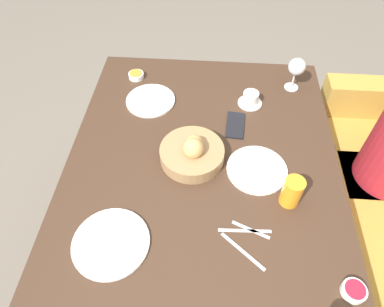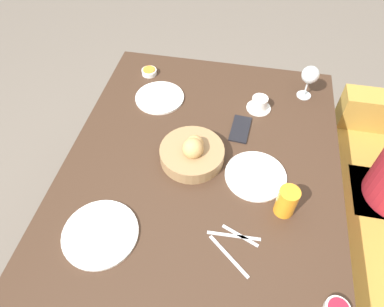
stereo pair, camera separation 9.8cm
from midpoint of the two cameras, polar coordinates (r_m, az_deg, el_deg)
name	(u,v)px [view 2 (the right image)]	position (r m, az deg, el deg)	size (l,w,h in m)	color
ground_plane	(198,248)	(1.95, 2.56, -15.60)	(10.00, 10.00, 0.00)	#6B6056
dining_table	(201,179)	(1.38, 3.50, -4.44)	(1.34, 1.05, 0.74)	#3D281C
bread_basket	(192,153)	(1.30, 2.20, 0.06)	(0.25, 0.25, 0.12)	#99754C
plate_near_left	(160,98)	(1.57, -3.62, 9.23)	(0.22, 0.22, 0.01)	white
plate_near_right	(100,233)	(1.18, -12.70, -13.00)	(0.25, 0.25, 0.01)	white
plate_far_center	(256,176)	(1.30, 12.67, -3.72)	(0.23, 0.23, 0.01)	white
juice_glass	(287,201)	(1.20, 17.78, -7.74)	(0.07, 0.07, 0.12)	orange
wine_glass	(310,76)	(1.61, 20.77, 11.95)	(0.08, 0.08, 0.16)	silver
coffee_cup	(259,104)	(1.54, 12.97, 7.98)	(0.11, 0.11, 0.06)	white
jam_bowl_honey	(149,72)	(1.71, -5.48, 13.36)	(0.07, 0.07, 0.03)	white
fork_silver	(229,256)	(1.13, 8.70, -16.70)	(0.12, 0.14, 0.00)	#B7B7BC
knife_silver	(234,236)	(1.16, 9.45, -13.52)	(0.02, 0.18, 0.00)	#B7B7BC
spoon_coffee	(240,236)	(1.17, 10.47, -13.44)	(0.06, 0.13, 0.00)	#B7B7BC
cell_phone	(240,129)	(1.45, 9.98, 3.98)	(0.16, 0.09, 0.01)	black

